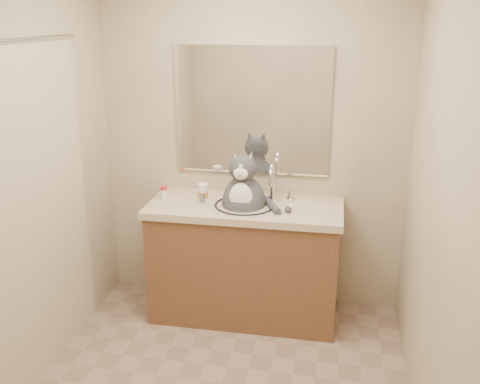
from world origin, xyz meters
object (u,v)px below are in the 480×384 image
pill_bottle_orange (203,193)px  pill_bottle_redcap (164,193)px  cat (244,200)px  grey_canister (202,198)px

pill_bottle_orange → pill_bottle_redcap: bearing=179.5°
cat → grey_canister: bearing=178.1°
pill_bottle_redcap → pill_bottle_orange: 0.29m
cat → pill_bottle_orange: size_ratio=4.97×
pill_bottle_redcap → grey_canister: bearing=-6.1°
cat → pill_bottle_orange: cat is taller
cat → grey_canister: cat is taller
grey_canister → pill_bottle_orange: bearing=94.5°
pill_bottle_redcap → pill_bottle_orange: (0.29, -0.00, 0.02)m
pill_bottle_redcap → cat: bearing=-3.9°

